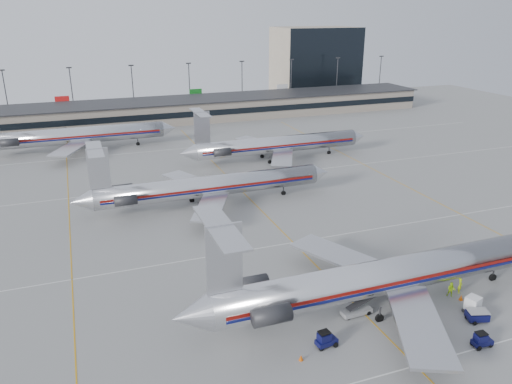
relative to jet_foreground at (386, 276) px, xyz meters
name	(u,v)px	position (x,y,z in m)	size (l,w,h in m)	color
ground	(326,275)	(-2.91, 8.14, -3.76)	(260.00, 260.00, 0.00)	gray
apron_markings	(293,243)	(-2.91, 18.14, -3.75)	(160.00, 0.15, 0.02)	silver
terminal	(171,110)	(-2.91, 106.12, -0.60)	(162.00, 17.00, 6.25)	gray
light_mast_row	(162,85)	(-2.91, 120.14, 4.82)	(163.60, 0.40, 15.28)	#38383D
distant_building	(315,61)	(59.09, 136.14, 8.74)	(30.00, 20.00, 25.00)	tan
jet_foreground	(386,276)	(0.00, 0.00, 0.00)	(49.48, 29.14, 12.95)	silver
jet_second_row	(205,186)	(-10.87, 36.59, -0.35)	(44.82, 26.39, 11.73)	silver
jet_third_row	(274,145)	(10.31, 57.68, -0.28)	(43.75, 26.91, 11.96)	silver
jet_back_row	(74,136)	(-30.74, 80.83, -0.09)	(46.27, 28.46, 12.65)	silver
tug_left	(325,340)	(-9.58, -4.34, -2.96)	(2.28, 1.33, 1.76)	#0A0C3B
tug_center	(426,337)	(-0.07, -7.58, -2.83)	(2.76, 1.98, 2.03)	#0A0C3B
tug_right	(481,340)	(4.90, -9.69, -3.01)	(2.08, 1.13, 1.65)	#0A0C3B
cart_inner	(434,340)	(0.60, -8.01, -3.10)	(2.55, 2.15, 1.23)	#0A0C3B
cart_outer	(477,315)	(7.76, -6.07, -3.11)	(2.50, 2.06, 1.22)	#0A0C3B
uld_container	(473,304)	(8.47, -4.57, -2.83)	(2.13, 1.96, 1.84)	#2D2D30
belt_loader	(357,310)	(-3.76, -0.65, -3.18)	(4.12, 1.43, 2.16)	gray
ramp_worker_near	(460,286)	(9.95, -0.91, -2.81)	(0.69, 0.46, 1.90)	#BADB14
ramp_worker_far	(451,290)	(8.39, -1.23, -2.84)	(0.89, 0.69, 1.83)	#B3F116
cone_right	(461,298)	(9.02, -2.25, -3.43)	(0.48, 0.48, 0.65)	#CF5006
cone_left	(301,358)	(-12.71, -5.39, -3.46)	(0.44, 0.44, 0.60)	#CF5006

